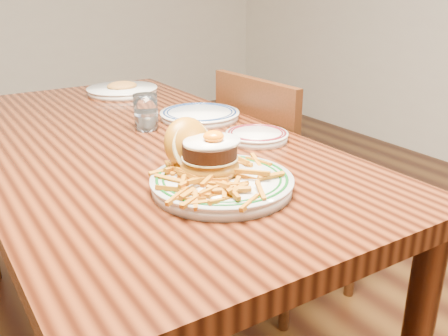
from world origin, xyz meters
TOP-DOWN VIEW (x-y plane):
  - table at (0.00, 0.00)m, footprint 0.85×1.60m
  - chair_right at (0.56, 0.02)m, footprint 0.43×0.43m
  - main_plate at (0.01, -0.43)m, footprint 0.31×0.33m
  - side_plate at (0.29, -0.21)m, footprint 0.18×0.18m
  - rear_plate at (0.27, 0.08)m, footprint 0.26×0.26m
  - water_glass at (0.07, 0.06)m, footprint 0.07×0.07m
  - far_plate at (0.20, 0.57)m, footprint 0.27×0.27m

SIDE VIEW (x-z plane):
  - chair_right at x=0.56m, z-range 0.03..0.91m
  - table at x=0.00m, z-range 0.29..1.04m
  - side_plate at x=0.29m, z-range 0.75..0.78m
  - rear_plate at x=0.27m, z-range 0.75..0.78m
  - far_plate at x=0.20m, z-range 0.74..0.79m
  - main_plate at x=0.01m, z-range 0.72..0.86m
  - water_glass at x=0.07m, z-range 0.74..0.85m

